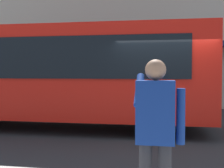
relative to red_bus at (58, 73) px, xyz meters
The scene contains 3 objects.
ground_plane 3.67m from the red_bus, behind, with size 60.00×60.00×0.00m, color #2B2B2D.
red_bus is the anchor object (origin of this frame).
pedestrian_photographer 6.25m from the red_bus, 119.53° to the left, with size 0.53×0.52×1.70m.
Camera 1 is at (0.07, 7.95, 1.72)m, focal length 47.03 mm.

